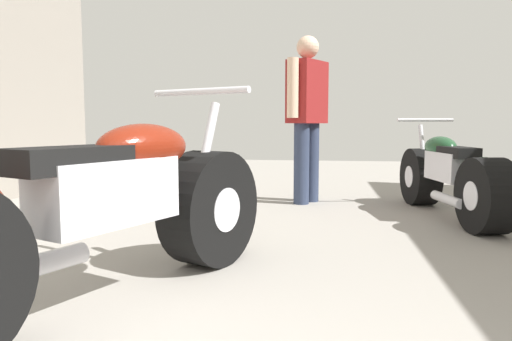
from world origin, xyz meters
The scene contains 4 objects.
ground_plane centered at (0.00, 3.17, 0.00)m, with size 15.82×15.82×0.00m, color gray.
motorcycle_maroon_cruiser centered at (-0.85, 2.26, 0.42)m, with size 1.10×2.10×1.02m.
motorcycle_black_naked centered at (1.21, 4.64, 0.36)m, with size 0.65×1.89×0.88m.
mechanic_in_blue centered at (-0.06, 5.27, 0.97)m, with size 0.43×0.66×1.71m.
Camera 1 is at (0.11, 0.35, 0.82)m, focal length 33.10 mm.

